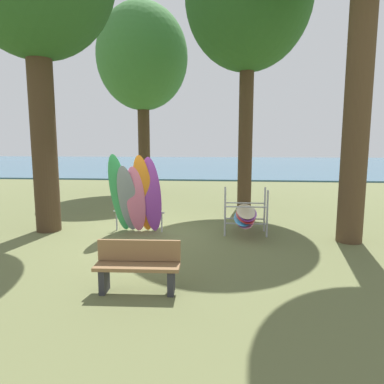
{
  "coord_description": "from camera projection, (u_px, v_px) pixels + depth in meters",
  "views": [
    {
      "loc": [
        2.08,
        -8.7,
        2.46
      ],
      "look_at": [
        1.2,
        0.8,
        1.1
      ],
      "focal_mm": 32.21,
      "sensor_mm": 36.0,
      "label": 1
    }
  ],
  "objects": [
    {
      "name": "ground_plane",
      "position": [
        144.0,
        237.0,
        9.12
      ],
      "size": [
        80.0,
        80.0,
        0.0
      ],
      "primitive_type": "plane",
      "color": "#60663D"
    },
    {
      "name": "lake_water",
      "position": [
        206.0,
        164.0,
        40.23
      ],
      "size": [
        80.0,
        36.0,
        0.1
      ],
      "primitive_type": "cube",
      "color": "#38607A",
      "rests_on": "ground"
    },
    {
      "name": "tree_far_left_back",
      "position": [
        142.0,
        59.0,
        16.79
      ],
      "size": [
        4.43,
        4.43,
        9.16
      ],
      "color": "#42301E",
      "rests_on": "ground"
    },
    {
      "name": "leaning_board_pile",
      "position": [
        136.0,
        197.0,
        9.27
      ],
      "size": [
        1.48,
        0.89,
        2.19
      ],
      "color": "#339E56",
      "rests_on": "ground"
    },
    {
      "name": "board_storage_rack",
      "position": [
        245.0,
        215.0,
        9.35
      ],
      "size": [
        1.15,
        2.13,
        1.25
      ],
      "color": "#9EA0A5",
      "rests_on": "ground"
    },
    {
      "name": "park_bench",
      "position": [
        138.0,
        265.0,
        5.71
      ],
      "size": [
        1.42,
        0.47,
        0.85
      ],
      "color": "#2D2D33",
      "rests_on": "ground"
    }
  ]
}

